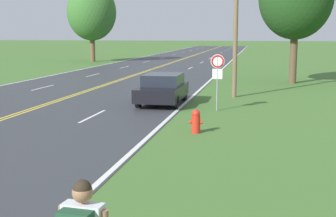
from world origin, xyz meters
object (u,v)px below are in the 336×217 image
(car_black_sedan_mid_near, at_px, (163,89))
(traffic_sign, at_px, (217,68))
(tree_left_verge, at_px, (92,12))
(fire_hydrant, at_px, (196,121))

(car_black_sedan_mid_near, bearing_deg, traffic_sign, 60.97)
(tree_left_verge, bearing_deg, fire_hydrant, -64.88)
(fire_hydrant, xyz_separation_m, tree_left_verge, (-17.56, 37.45, 5.35))
(car_black_sedan_mid_near, bearing_deg, fire_hydrant, 21.12)
(fire_hydrant, xyz_separation_m, car_black_sedan_mid_near, (-2.49, 6.29, 0.33))
(fire_hydrant, xyz_separation_m, traffic_sign, (0.27, 4.78, 1.45))
(tree_left_verge, xyz_separation_m, car_black_sedan_mid_near, (15.07, -31.17, -5.02))
(traffic_sign, height_order, car_black_sedan_mid_near, traffic_sign)
(car_black_sedan_mid_near, bearing_deg, tree_left_verge, -154.68)
(traffic_sign, bearing_deg, car_black_sedan_mid_near, 151.45)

